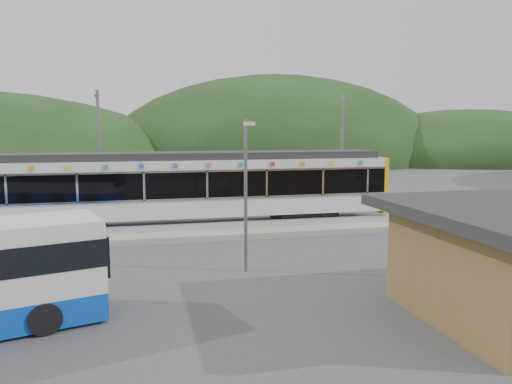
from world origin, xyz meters
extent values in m
plane|color=#4C4C4F|center=(0.00, 0.00, 0.00)|extent=(120.00, 120.00, 0.00)
ellipsoid|color=#1E3D19|center=(16.00, 54.00, 0.00)|extent=(52.00, 39.00, 26.00)
ellipsoid|color=#1E3D19|center=(45.00, 48.00, 0.00)|extent=(44.00, 33.00, 16.00)
cube|color=#9E9E99|center=(0.00, 3.30, 0.15)|extent=(26.00, 3.20, 0.30)
cube|color=yellow|center=(0.00, 2.00, 0.30)|extent=(26.00, 0.10, 0.01)
cube|color=black|center=(-8.27, 6.00, 0.30)|extent=(3.20, 2.20, 0.56)
cube|color=black|center=(3.73, 6.00, 0.30)|extent=(3.20, 2.20, 0.56)
cube|color=silver|center=(-2.27, 6.00, 1.04)|extent=(20.00, 2.90, 0.92)
cube|color=black|center=(-2.27, 6.00, 2.23)|extent=(20.00, 2.96, 1.45)
cube|color=silver|center=(-2.27, 4.50, 1.55)|extent=(20.00, 0.05, 0.10)
cube|color=silver|center=(-2.27, 4.50, 2.90)|extent=(20.00, 0.05, 0.10)
cube|color=silver|center=(-2.27, 6.00, 3.17)|extent=(20.00, 2.90, 0.45)
cube|color=#2D2D30|center=(-2.27, 6.00, 3.58)|extent=(19.40, 2.50, 0.36)
cube|color=#F1B70C|center=(7.85, 6.00, 1.90)|extent=(0.24, 2.92, 3.00)
cube|color=silver|center=(-10.77, 4.50, 2.23)|extent=(0.10, 0.05, 1.35)
cube|color=silver|center=(-7.77, 4.50, 2.23)|extent=(0.10, 0.05, 1.35)
cube|color=silver|center=(-4.77, 4.50, 2.23)|extent=(0.10, 0.05, 1.35)
cube|color=silver|center=(-1.77, 4.50, 2.23)|extent=(0.10, 0.05, 1.35)
cube|color=silver|center=(1.23, 4.50, 2.23)|extent=(0.10, 0.05, 1.35)
cube|color=silver|center=(4.23, 4.50, 2.23)|extent=(0.10, 0.05, 1.35)
cube|color=silver|center=(6.73, 4.50, 2.23)|extent=(0.10, 0.05, 1.35)
cube|color=orange|center=(-9.67, 4.51, 3.18)|extent=(0.22, 0.04, 0.22)
cube|color=yellow|center=(-8.07, 4.51, 3.18)|extent=(0.22, 0.04, 0.22)
cube|color=green|center=(-6.47, 4.51, 3.18)|extent=(0.22, 0.04, 0.22)
cube|color=blue|center=(-4.87, 4.51, 3.18)|extent=(0.22, 0.04, 0.22)
cube|color=purple|center=(-3.27, 4.51, 3.18)|extent=(0.22, 0.04, 0.22)
cube|color=#E54C8C|center=(-1.67, 4.51, 3.18)|extent=(0.22, 0.04, 0.22)
cube|color=#19A5A5|center=(-0.07, 4.51, 3.18)|extent=(0.22, 0.04, 0.22)
cube|color=red|center=(1.53, 4.51, 3.18)|extent=(0.22, 0.04, 0.22)
cube|color=orange|center=(3.13, 4.51, 3.18)|extent=(0.22, 0.04, 0.22)
cube|color=yellow|center=(4.73, 4.51, 3.18)|extent=(0.22, 0.04, 0.22)
cube|color=green|center=(6.33, 4.51, 3.18)|extent=(0.22, 0.04, 0.22)
cylinder|color=slate|center=(-7.00, 8.60, 3.50)|extent=(0.18, 0.18, 7.00)
cube|color=slate|center=(-7.00, 7.80, 6.60)|extent=(0.08, 1.80, 0.08)
cylinder|color=slate|center=(7.00, 8.60, 3.50)|extent=(0.18, 0.18, 7.00)
cube|color=slate|center=(7.00, 7.80, 6.60)|extent=(0.08, 1.80, 0.08)
cylinder|color=black|center=(-7.65, -6.16, 0.40)|extent=(1.43, 2.46, 0.80)
cylinder|color=slate|center=(-1.50, -3.00, 2.62)|extent=(0.12, 0.12, 5.25)
cube|color=slate|center=(-1.50, -3.39, 5.16)|extent=(0.17, 0.88, 0.12)
cube|color=silver|center=(-1.50, -3.79, 5.09)|extent=(0.36, 0.20, 0.12)
camera|label=1|loc=(-5.13, -19.50, 4.91)|focal=35.00mm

